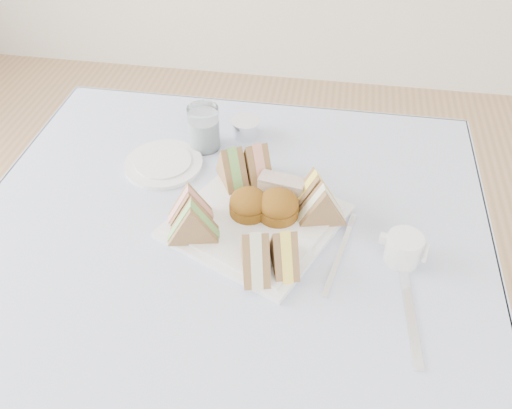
% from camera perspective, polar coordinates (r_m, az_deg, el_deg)
% --- Properties ---
extents(table, '(0.90, 0.90, 0.74)m').
position_cam_1_polar(table, '(1.33, -2.87, -15.44)').
color(table, brown).
rests_on(table, floor).
extents(tablecloth, '(1.02, 1.02, 0.01)m').
position_cam_1_polar(tablecloth, '(1.03, -3.57, -4.26)').
color(tablecloth, silver).
rests_on(tablecloth, table).
extents(serving_plate, '(0.38, 0.38, 0.01)m').
position_cam_1_polar(serving_plate, '(1.06, -0.00, -1.76)').
color(serving_plate, silver).
rests_on(serving_plate, tablecloth).
extents(sandwich_fl_a, '(0.10, 0.07, 0.08)m').
position_cam_1_polar(sandwich_fl_a, '(1.04, -6.99, 0.09)').
color(sandwich_fl_a, olive).
rests_on(sandwich_fl_a, serving_plate).
extents(sandwich_fl_b, '(0.10, 0.06, 0.09)m').
position_cam_1_polar(sandwich_fl_b, '(1.00, -6.69, -1.68)').
color(sandwich_fl_b, olive).
rests_on(sandwich_fl_b, serving_plate).
extents(sandwich_fr_a, '(0.07, 0.10, 0.08)m').
position_cam_1_polar(sandwich_fr_a, '(0.95, 2.99, -4.59)').
color(sandwich_fr_a, olive).
rests_on(sandwich_fr_a, serving_plate).
extents(sandwich_fr_b, '(0.07, 0.11, 0.09)m').
position_cam_1_polar(sandwich_fr_b, '(0.94, -0.07, -4.91)').
color(sandwich_fr_b, olive).
rests_on(sandwich_fr_b, serving_plate).
extents(sandwich_bl_a, '(0.09, 0.11, 0.09)m').
position_cam_1_polar(sandwich_bl_a, '(1.12, -2.53, 4.22)').
color(sandwich_bl_a, olive).
rests_on(sandwich_bl_a, serving_plate).
extents(sandwich_bl_b, '(0.09, 0.11, 0.09)m').
position_cam_1_polar(sandwich_bl_b, '(1.13, 0.06, 4.57)').
color(sandwich_bl_b, olive).
rests_on(sandwich_bl_b, serving_plate).
extents(sandwich_br_a, '(0.10, 0.07, 0.08)m').
position_cam_1_polar(sandwich_br_a, '(1.04, 7.01, 0.12)').
color(sandwich_br_a, olive).
rests_on(sandwich_br_a, serving_plate).
extents(sandwich_br_b, '(0.10, 0.07, 0.08)m').
position_cam_1_polar(sandwich_br_b, '(1.08, 6.22, 1.81)').
color(sandwich_br_b, olive).
rests_on(sandwich_br_b, serving_plate).
extents(scone_left, '(0.10, 0.10, 0.05)m').
position_cam_1_polar(scone_left, '(1.05, -0.78, 0.09)').
color(scone_left, brown).
rests_on(scone_left, serving_plate).
extents(scone_right, '(0.09, 0.09, 0.05)m').
position_cam_1_polar(scone_right, '(1.05, 2.35, -0.13)').
color(scone_right, brown).
rests_on(scone_right, serving_plate).
extents(pastry_slice, '(0.10, 0.05, 0.04)m').
position_cam_1_polar(pastry_slice, '(1.10, 2.77, 1.84)').
color(pastry_slice, tan).
rests_on(pastry_slice, serving_plate).
extents(side_plate, '(0.22, 0.22, 0.01)m').
position_cam_1_polar(side_plate, '(1.22, -9.71, 4.24)').
color(side_plate, silver).
rests_on(side_plate, tablecloth).
extents(water_glass, '(0.09, 0.09, 0.10)m').
position_cam_1_polar(water_glass, '(1.24, -5.51, 8.04)').
color(water_glass, white).
rests_on(water_glass, tablecloth).
extents(tea_strainer, '(0.08, 0.08, 0.04)m').
position_cam_1_polar(tea_strainer, '(1.29, -1.10, 7.97)').
color(tea_strainer, white).
rests_on(tea_strainer, tablecloth).
extents(knife, '(0.03, 0.21, 0.00)m').
position_cam_1_polar(knife, '(0.96, 15.92, -11.12)').
color(knife, white).
rests_on(knife, tablecloth).
extents(fork, '(0.05, 0.18, 0.00)m').
position_cam_1_polar(fork, '(1.01, 8.62, -5.78)').
color(fork, white).
rests_on(fork, tablecloth).
extents(creamer_jug, '(0.08, 0.08, 0.06)m').
position_cam_1_polar(creamer_jug, '(1.02, 15.26, -4.51)').
color(creamer_jug, silver).
rests_on(creamer_jug, tablecloth).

